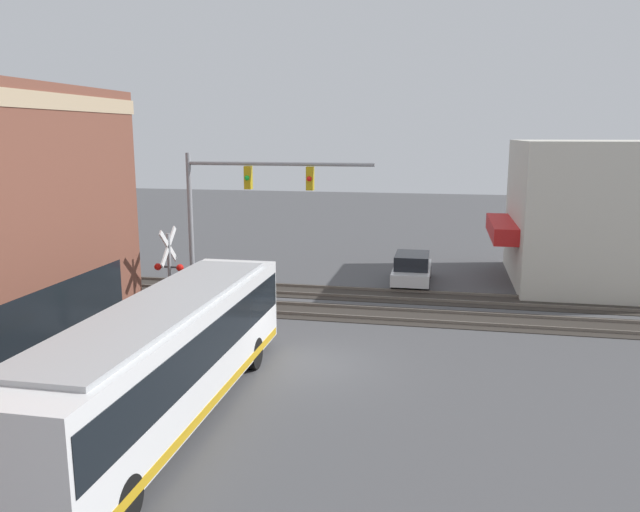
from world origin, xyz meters
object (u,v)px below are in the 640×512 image
Objects in this scene: city_bus at (164,356)px; crossing_signal at (169,267)px; pedestrian_at_crossing at (200,310)px; parked_car_white at (412,270)px.

city_bus is 3.20× the size of crossing_signal.
crossing_signal is 2.20m from pedestrian_at_crossing.
pedestrian_at_crossing is (-9.54, 7.26, 0.20)m from parked_car_white.
city_bus is at bearing -156.30° from crossing_signal.
parked_car_white is (16.43, -5.40, -1.04)m from city_bus.
crossing_signal reaches higher than pedestrian_at_crossing.
pedestrian_at_crossing is (6.89, 1.86, -0.84)m from city_bus.
parked_car_white is at bearing -18.20° from city_bus.
city_bus is 6.91× the size of pedestrian_at_crossing.
crossing_signal is (7.68, 3.37, 0.56)m from city_bus.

